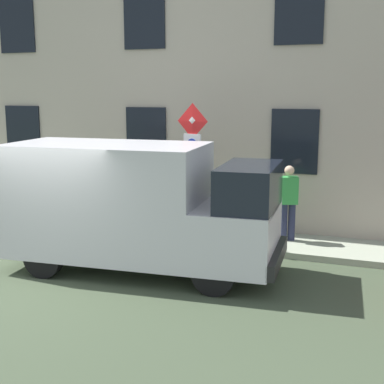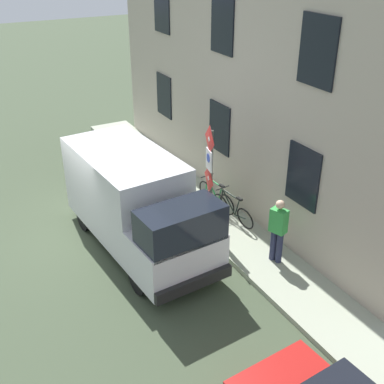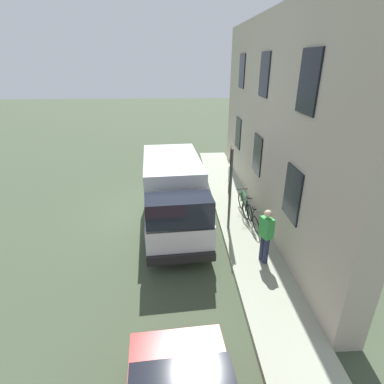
{
  "view_description": "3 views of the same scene",
  "coord_description": "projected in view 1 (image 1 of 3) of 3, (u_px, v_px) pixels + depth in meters",
  "views": [
    {
      "loc": [
        -8.16,
        -5.8,
        3.51
      ],
      "look_at": [
        2.59,
        -1.87,
        1.32
      ],
      "focal_mm": 49.79,
      "sensor_mm": 36.0,
      "label": 1
    },
    {
      "loc": [
        -3.07,
        -11.69,
        7.41
      ],
      "look_at": [
        2.71,
        -1.13,
        1.09
      ],
      "focal_mm": 45.65,
      "sensor_mm": 36.0,
      "label": 2
    },
    {
      "loc": [
        1.04,
        -11.3,
        5.76
      ],
      "look_at": [
        1.65,
        -0.82,
        1.17
      ],
      "focal_mm": 28.41,
      "sensor_mm": 36.0,
      "label": 3
    }
  ],
  "objects": [
    {
      "name": "sidewalk_slab",
      "position": [
        134.0,
        230.0,
        13.34
      ],
      "size": [
        1.62,
        15.8,
        0.14
      ],
      "primitive_type": "cube",
      "color": "#9DA58E",
      "rests_on": "ground_plane"
    },
    {
      "name": "delivery_van",
      "position": [
        136.0,
        204.0,
        10.34
      ],
      "size": [
        2.39,
        5.46,
        2.5
      ],
      "rotation": [
        0.0,
        0.0,
        4.79
      ],
      "color": "silver",
      "rests_on": "ground_plane"
    },
    {
      "name": "building_facade",
      "position": [
        151.0,
        85.0,
        13.74
      ],
      "size": [
        0.75,
        13.8,
        7.32
      ],
      "color": "#B3A895",
      "rests_on": "ground_plane"
    },
    {
      "name": "sign_post_stacked",
      "position": [
        193.0,
        157.0,
        11.81
      ],
      "size": [
        0.2,
        0.55,
        2.98
      ],
      "color": "#474C47",
      "rests_on": "sidewalk_slab"
    },
    {
      "name": "ground_plane",
      "position": [
        54.0,
        278.0,
        10.15
      ],
      "size": [
        80.0,
        80.0,
        0.0
      ],
      "primitive_type": "plane",
      "color": "#3C4833"
    },
    {
      "name": "pedestrian",
      "position": [
        288.0,
        200.0,
        12.02
      ],
      "size": [
        0.38,
        0.46,
        1.72
      ],
      "rotation": [
        0.0,
        0.0,
        0.34
      ],
      "color": "#262B47",
      "rests_on": "sidewalk_slab"
    },
    {
      "name": "bicycle_green",
      "position": [
        166.0,
        213.0,
        13.24
      ],
      "size": [
        0.46,
        1.71,
        0.89
      ],
      "rotation": [
        0.0,
        0.0,
        1.67
      ],
      "color": "black",
      "rests_on": "sidewalk_slab"
    },
    {
      "name": "bicycle_black",
      "position": [
        201.0,
        216.0,
        12.94
      ],
      "size": [
        0.49,
        1.72,
        0.89
      ],
      "rotation": [
        0.0,
        0.0,
        1.7
      ],
      "color": "black",
      "rests_on": "sidewalk_slab"
    }
  ]
}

